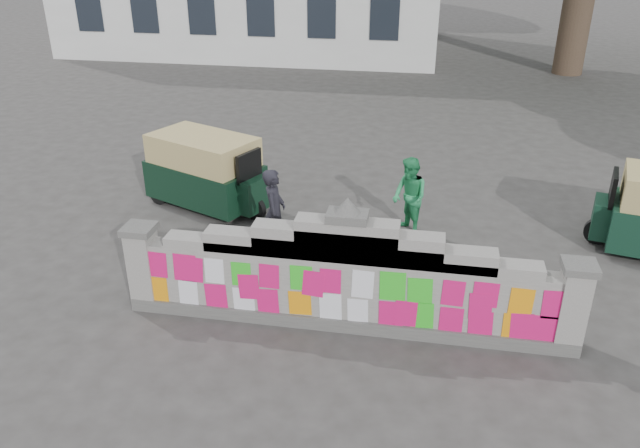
# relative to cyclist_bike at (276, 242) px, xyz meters

# --- Properties ---
(ground) EXTENTS (100.00, 100.00, 0.00)m
(ground) POSITION_rel_cyclist_bike_xyz_m (1.41, -1.53, -0.44)
(ground) COLOR #383533
(ground) RESTS_ON ground
(parapet_wall) EXTENTS (6.48, 0.44, 2.01)m
(parapet_wall) POSITION_rel_cyclist_bike_xyz_m (1.41, -1.54, 0.31)
(parapet_wall) COLOR #4C4C49
(parapet_wall) RESTS_ON ground
(cyclist_bike) EXTENTS (1.71, 0.75, 0.87)m
(cyclist_bike) POSITION_rel_cyclist_bike_xyz_m (0.00, 0.00, 0.00)
(cyclist_bike) COLOR black
(cyclist_bike) RESTS_ON ground
(cyclist_rider) EXTENTS (0.41, 0.57, 1.48)m
(cyclist_rider) POSITION_rel_cyclist_bike_xyz_m (0.00, 0.00, 0.30)
(cyclist_rider) COLOR black
(cyclist_rider) RESTS_ON ground
(pedestrian) EXTENTS (0.86, 0.90, 1.46)m
(pedestrian) POSITION_rel_cyclist_bike_xyz_m (2.12, 1.63, 0.30)
(pedestrian) COLOR #2B9F5C
(pedestrian) RESTS_ON ground
(rickshaw_left) EXTENTS (2.72, 2.04, 1.47)m
(rickshaw_left) POSITION_rel_cyclist_bike_xyz_m (-1.94, 2.17, 0.32)
(rickshaw_left) COLOR black
(rickshaw_left) RESTS_ON ground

